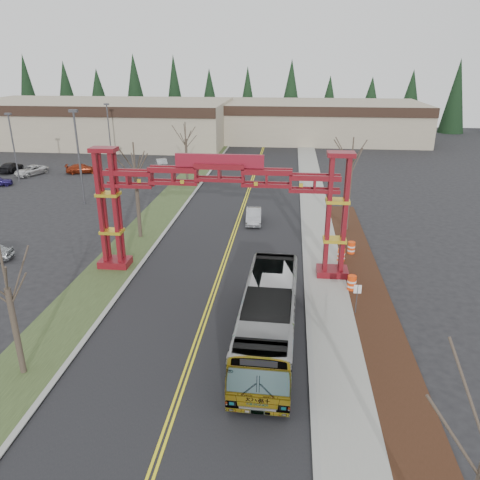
# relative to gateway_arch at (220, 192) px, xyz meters

# --- Properties ---
(ground) EXTENTS (200.00, 200.00, 0.00)m
(ground) POSITION_rel_gateway_arch_xyz_m (-0.00, -18.00, -5.98)
(ground) COLOR black
(ground) RESTS_ON ground
(road) EXTENTS (12.00, 110.00, 0.02)m
(road) POSITION_rel_gateway_arch_xyz_m (-0.00, 7.00, -5.97)
(road) COLOR black
(road) RESTS_ON ground
(lane_line_left) EXTENTS (0.12, 100.00, 0.01)m
(lane_line_left) POSITION_rel_gateway_arch_xyz_m (-0.12, 7.00, -5.96)
(lane_line_left) COLOR yellow
(lane_line_left) RESTS_ON road
(lane_line_right) EXTENTS (0.12, 100.00, 0.01)m
(lane_line_right) POSITION_rel_gateway_arch_xyz_m (0.12, 7.00, -5.96)
(lane_line_right) COLOR yellow
(lane_line_right) RESTS_ON road
(curb_right) EXTENTS (0.30, 110.00, 0.15)m
(curb_right) POSITION_rel_gateway_arch_xyz_m (6.15, 7.00, -5.91)
(curb_right) COLOR #979793
(curb_right) RESTS_ON ground
(sidewalk_right) EXTENTS (2.60, 110.00, 0.14)m
(sidewalk_right) POSITION_rel_gateway_arch_xyz_m (7.60, 7.00, -5.91)
(sidewalk_right) COLOR gray
(sidewalk_right) RESTS_ON ground
(landscape_strip) EXTENTS (2.60, 50.00, 0.12)m
(landscape_strip) POSITION_rel_gateway_arch_xyz_m (10.20, -8.00, -5.92)
(landscape_strip) COLOR black
(landscape_strip) RESTS_ON ground
(grass_median) EXTENTS (4.00, 110.00, 0.08)m
(grass_median) POSITION_rel_gateway_arch_xyz_m (-8.00, 7.00, -5.94)
(grass_median) COLOR #304020
(grass_median) RESTS_ON ground
(curb_left) EXTENTS (0.30, 110.00, 0.15)m
(curb_left) POSITION_rel_gateway_arch_xyz_m (-6.15, 7.00, -5.91)
(curb_left) COLOR #979793
(curb_left) RESTS_ON ground
(gateway_arch) EXTENTS (18.20, 1.60, 8.90)m
(gateway_arch) POSITION_rel_gateway_arch_xyz_m (0.00, 0.00, 0.00)
(gateway_arch) COLOR #610C15
(gateway_arch) RESTS_ON ground
(retail_building_west) EXTENTS (46.00, 22.30, 7.50)m
(retail_building_west) POSITION_rel_gateway_arch_xyz_m (-30.00, 53.96, -2.22)
(retail_building_west) COLOR tan
(retail_building_west) RESTS_ON ground
(retail_building_east) EXTENTS (38.00, 20.30, 7.00)m
(retail_building_east) POSITION_rel_gateway_arch_xyz_m (10.00, 61.95, -2.47)
(retail_building_east) COLOR tan
(retail_building_east) RESTS_ON ground
(conifer_treeline) EXTENTS (116.10, 5.60, 13.00)m
(conifer_treeline) POSITION_rel_gateway_arch_xyz_m (0.25, 74.00, 0.50)
(conifer_treeline) COLOR black
(conifer_treeline) RESTS_ON ground
(transit_bus) EXTENTS (3.10, 11.91, 3.30)m
(transit_bus) POSITION_rel_gateway_arch_xyz_m (3.88, -9.02, -4.33)
(transit_bus) COLOR #B2B6BA
(transit_bus) RESTS_ON ground
(silver_sedan) EXTENTS (1.66, 4.10, 1.32)m
(silver_sedan) POSITION_rel_gateway_arch_xyz_m (1.50, 11.15, -5.32)
(silver_sedan) COLOR #A5A8AD
(silver_sedan) RESTS_ON ground
(parked_car_mid_a) EXTENTS (4.64, 3.03, 1.25)m
(parked_car_mid_a) POSITION_rel_gateway_arch_xyz_m (-23.35, 29.36, -5.36)
(parked_car_mid_a) COLOR maroon
(parked_car_mid_a) RESTS_ON ground
(parked_car_far_a) EXTENTS (2.89, 4.32, 1.35)m
(parked_car_far_a) POSITION_rel_gateway_arch_xyz_m (-13.59, 33.88, -5.31)
(parked_car_far_a) COLOR #9B9EA2
(parked_car_far_a) RESTS_ON ground
(parked_car_far_b) EXTENTS (3.57, 5.00, 1.26)m
(parked_car_far_b) POSITION_rel_gateway_arch_xyz_m (-29.71, 27.49, -5.35)
(parked_car_far_b) COLOR silver
(parked_car_far_b) RESTS_ON ground
(parked_car_far_c) EXTENTS (2.09, 4.59, 1.30)m
(parked_car_far_c) POSITION_rel_gateway_arch_xyz_m (-33.48, 29.07, -5.33)
(parked_car_far_c) COLOR black
(parked_car_far_c) RESTS_ON ground
(bare_tree_median_near) EXTENTS (2.96, 2.96, 6.62)m
(bare_tree_median_near) POSITION_rel_gateway_arch_xyz_m (-8.00, -12.85, -1.34)
(bare_tree_median_near) COLOR #382D26
(bare_tree_median_near) RESTS_ON ground
(bare_tree_median_mid) EXTENTS (3.24, 3.24, 8.24)m
(bare_tree_median_mid) POSITION_rel_gateway_arch_xyz_m (-8.00, 6.18, 0.08)
(bare_tree_median_mid) COLOR #382D26
(bare_tree_median_mid) RESTS_ON ground
(bare_tree_median_far) EXTENTS (3.08, 3.08, 7.49)m
(bare_tree_median_far) POSITION_rel_gateway_arch_xyz_m (-8.00, 25.59, -0.56)
(bare_tree_median_far) COLOR #382D26
(bare_tree_median_far) RESTS_ON ground
(bare_tree_right_far) EXTENTS (3.19, 3.19, 8.37)m
(bare_tree_right_far) POSITION_rel_gateway_arch_xyz_m (10.00, 9.91, 0.23)
(bare_tree_right_far) COLOR #382D26
(bare_tree_right_far) RESTS_ON ground
(light_pole_near) EXTENTS (0.85, 0.43, 9.82)m
(light_pole_near) POSITION_rel_gateway_arch_xyz_m (-17.02, 15.33, -0.30)
(light_pole_near) COLOR #3F3F44
(light_pole_near) RESTS_ON ground
(light_pole_mid) EXTENTS (0.74, 0.37, 8.51)m
(light_pole_mid) POSITION_rel_gateway_arch_xyz_m (-29.10, 23.53, -1.06)
(light_pole_mid) COLOR #3F3F44
(light_pole_mid) RESTS_ON ground
(light_pole_far) EXTENTS (0.73, 0.36, 8.40)m
(light_pole_far) POSITION_rel_gateway_arch_xyz_m (-22.71, 38.64, -1.12)
(light_pole_far) COLOR #3F3F44
(light_pole_far) RESTS_ON ground
(street_sign) EXTENTS (0.45, 0.05, 1.99)m
(street_sign) POSITION_rel_gateway_arch_xyz_m (9.01, -5.32, -4.55)
(street_sign) COLOR #3F3F44
(street_sign) RESTS_ON ground
(barrel_south) EXTENTS (0.60, 0.60, 1.11)m
(barrel_south) POSITION_rel_gateway_arch_xyz_m (9.11, -2.18, -5.43)
(barrel_south) COLOR #FF430E
(barrel_south) RESTS_ON ground
(barrel_mid) EXTENTS (0.59, 0.59, 1.08)m
(barrel_mid) POSITION_rel_gateway_arch_xyz_m (8.86, 2.58, -5.44)
(barrel_mid) COLOR #FF430E
(barrel_mid) RESTS_ON ground
(barrel_north) EXTENTS (0.58, 0.58, 1.07)m
(barrel_north) POSITION_rel_gateway_arch_xyz_m (9.80, 4.19, -5.45)
(barrel_north) COLOR #FF430E
(barrel_north) RESTS_ON ground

